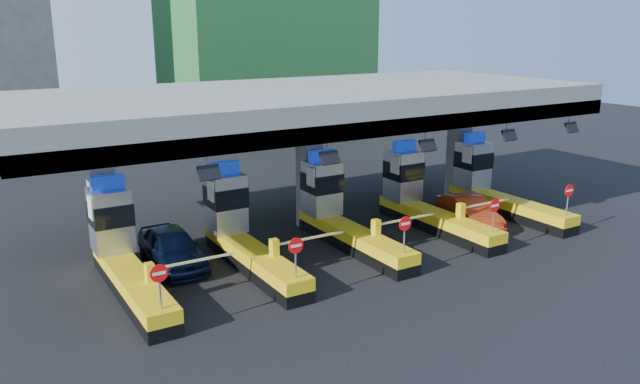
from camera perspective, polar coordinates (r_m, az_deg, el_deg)
ground at (r=29.42m, az=1.99°, el=-4.70°), size 120.00×120.00×0.00m
toll_canopy at (r=30.38m, az=-0.88°, el=7.85°), size 28.00×12.09×7.00m
toll_lane_far_left at (r=25.48m, az=-17.63°, el=-5.26°), size 4.43×8.00×4.16m
toll_lane_left at (r=26.94m, az=-7.27°, el=-3.55°), size 4.43×8.00×4.16m
toll_lane_center at (r=29.20m, az=1.72°, el=-1.96°), size 4.43×8.00×4.16m
toll_lane_right at (r=32.09m, az=9.25°, el=-0.59°), size 4.43×8.00×4.16m
toll_lane_far_right at (r=35.44m, az=15.44°, el=0.54°), size 4.43×8.00×4.16m
van at (r=27.12m, az=-13.37°, el=-4.98°), size 2.01×4.92×1.67m
red_car at (r=32.52m, az=13.48°, el=-1.77°), size 2.81×4.88×1.52m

